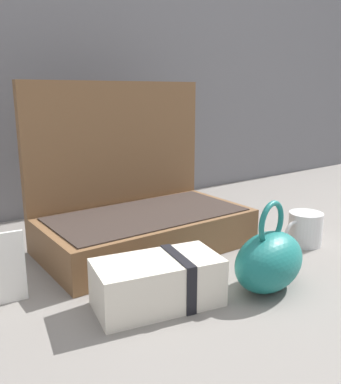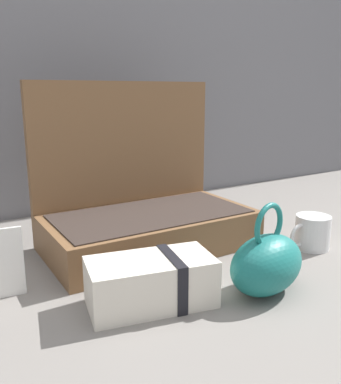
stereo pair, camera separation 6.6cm
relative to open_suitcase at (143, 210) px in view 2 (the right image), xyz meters
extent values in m
plane|color=slate|center=(-0.04, -0.15, -0.09)|extent=(6.00, 6.00, 0.00)
cube|color=brown|center=(0.00, -0.04, -0.05)|extent=(0.51, 0.27, 0.09)
cube|color=#332823|center=(0.00, -0.04, 0.00)|extent=(0.47, 0.24, 0.00)
cube|color=brown|center=(0.00, 0.10, 0.12)|extent=(0.51, 0.02, 0.42)
ellipsoid|color=#196B66|center=(0.08, -0.37, -0.03)|extent=(0.21, 0.15, 0.12)
torus|color=#196B66|center=(0.08, -0.37, 0.05)|extent=(0.09, 0.03, 0.09)
cube|color=silver|center=(-0.14, -0.29, -0.05)|extent=(0.25, 0.16, 0.09)
cube|color=black|center=(-0.10, -0.30, -0.05)|extent=(0.04, 0.12, 0.09)
cylinder|color=silver|center=(0.35, -0.25, -0.05)|extent=(0.09, 0.09, 0.09)
torus|color=silver|center=(0.31, -0.25, -0.05)|extent=(0.06, 0.01, 0.06)
camera|label=1|loc=(-0.53, -0.88, 0.30)|focal=38.70mm
camera|label=2|loc=(-0.47, -0.92, 0.30)|focal=38.70mm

